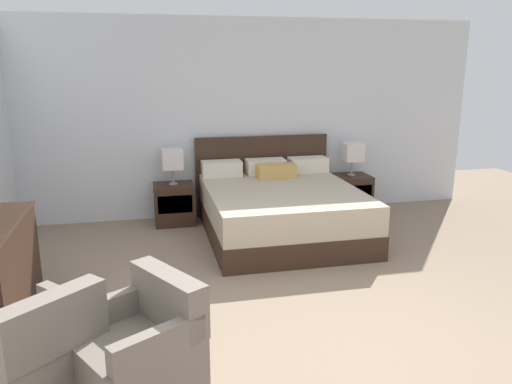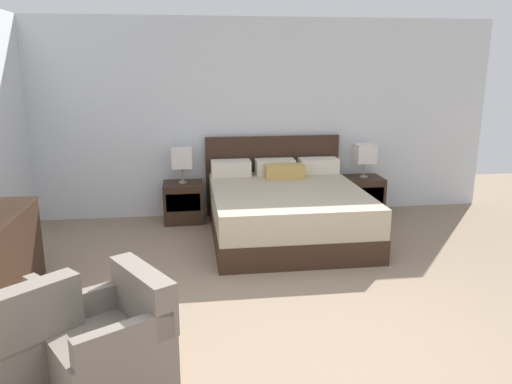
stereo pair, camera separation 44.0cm
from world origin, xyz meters
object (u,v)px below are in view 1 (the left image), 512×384
at_px(table_lamp_right, 352,152).
at_px(armchair_by_window, 36,355).
at_px(nightstand_right, 350,193).
at_px(armchair_companion, 141,351).
at_px(nightstand_left, 174,204).
at_px(table_lamp_left, 172,160).
at_px(bed, 280,209).

bearing_deg(table_lamp_right, armchair_by_window, -136.40).
height_order(nightstand_right, table_lamp_right, table_lamp_right).
bearing_deg(armchair_companion, table_lamp_right, 50.07).
height_order(nightstand_left, table_lamp_left, table_lamp_left).
distance_m(nightstand_left, armchair_companion, 3.55).
distance_m(table_lamp_left, armchair_companion, 3.59).
xyz_separation_m(nightstand_left, armchair_by_window, (-1.09, -3.42, 0.02)).
distance_m(table_lamp_right, armchair_companion, 4.63).
distance_m(bed, armchair_companion, 3.24).
relative_size(table_lamp_left, table_lamp_right, 1.00).
height_order(bed, table_lamp_left, bed).
distance_m(nightstand_left, armchair_by_window, 3.59).
bearing_deg(bed, armchair_companion, -121.51).
distance_m(bed, armchair_by_window, 3.55).
bearing_deg(armchair_by_window, table_lamp_left, 72.38).
bearing_deg(armchair_companion, table_lamp_left, 82.88).
bearing_deg(nightstand_right, armchair_companion, -129.94).
xyz_separation_m(nightstand_left, table_lamp_left, (0.00, 0.00, 0.60)).
bearing_deg(table_lamp_right, nightstand_left, -179.97).
distance_m(bed, nightstand_left, 1.47).
bearing_deg(armchair_companion, armchair_by_window, 171.28).
xyz_separation_m(nightstand_right, armchair_by_window, (-3.59, -3.42, 0.02)).
xyz_separation_m(nightstand_right, table_lamp_right, (0.00, 0.00, 0.60)).
relative_size(bed, armchair_by_window, 2.18).
height_order(bed, nightstand_left, bed).
xyz_separation_m(table_lamp_left, armchair_companion, (-0.44, -3.52, -0.58)).
bearing_deg(nightstand_right, table_lamp_left, 179.97).
height_order(table_lamp_left, table_lamp_right, same).
bearing_deg(nightstand_left, armchair_by_window, -107.62).
bearing_deg(nightstand_right, bed, -148.89).
xyz_separation_m(bed, table_lamp_left, (-1.25, 0.76, 0.53)).
distance_m(table_lamp_right, armchair_by_window, 4.99).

